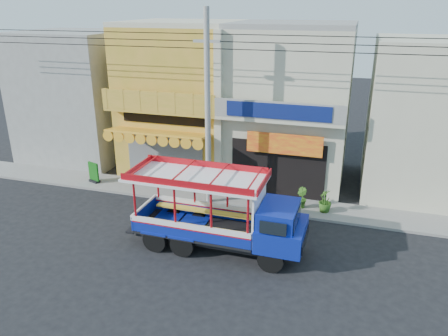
% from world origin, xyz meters
% --- Properties ---
extents(ground, '(90.00, 90.00, 0.00)m').
position_xyz_m(ground, '(0.00, 0.00, 0.00)').
color(ground, black).
rests_on(ground, ground).
extents(sidewalk, '(30.00, 2.00, 0.12)m').
position_xyz_m(sidewalk, '(0.00, 4.00, 0.06)').
color(sidewalk, slate).
rests_on(sidewalk, ground).
extents(shophouse_left, '(6.00, 7.50, 8.24)m').
position_xyz_m(shophouse_left, '(-4.00, 7.96, 4.11)').
color(shophouse_left, '#B19727').
rests_on(shophouse_left, ground).
extents(shophouse_right, '(6.00, 6.75, 8.24)m').
position_xyz_m(shophouse_right, '(2.00, 7.96, 4.11)').
color(shophouse_right, '#BFBB9D').
rests_on(shophouse_right, ground).
extents(party_pilaster, '(0.35, 0.30, 8.00)m').
position_xyz_m(party_pilaster, '(-1.00, 4.85, 4.00)').
color(party_pilaster, '#BFBB9D').
rests_on(party_pilaster, ground).
extents(filler_building_left, '(6.00, 6.00, 7.60)m').
position_xyz_m(filler_building_left, '(-11.00, 8.00, 3.80)').
color(filler_building_left, gray).
rests_on(filler_building_left, ground).
extents(filler_building_right, '(6.00, 6.00, 7.60)m').
position_xyz_m(filler_building_right, '(9.00, 8.00, 3.80)').
color(filler_building_right, '#BFBB9D').
rests_on(filler_building_right, ground).
extents(utility_pole, '(28.00, 0.26, 9.00)m').
position_xyz_m(utility_pole, '(-0.85, 3.30, 5.03)').
color(utility_pole, gray).
rests_on(utility_pole, ground).
extents(songthaew_truck, '(6.90, 2.40, 3.21)m').
position_xyz_m(songthaew_truck, '(1.17, -0.52, 1.55)').
color(songthaew_truck, black).
rests_on(songthaew_truck, ground).
extents(green_sign, '(0.70, 0.50, 1.09)m').
position_xyz_m(green_sign, '(-7.67, 3.81, 0.58)').
color(green_sign, black).
rests_on(green_sign, sidewalk).
extents(potted_plant_a, '(1.09, 1.10, 0.93)m').
position_xyz_m(potted_plant_a, '(0.82, 4.51, 0.58)').
color(potted_plant_a, '#2C5718').
rests_on(potted_plant_a, sidewalk).
extents(potted_plant_b, '(0.65, 0.67, 0.96)m').
position_xyz_m(potted_plant_b, '(3.35, 3.96, 0.60)').
color(potted_plant_b, '#2C5718').
rests_on(potted_plant_b, sidewalk).
extents(potted_plant_c, '(0.68, 0.68, 1.09)m').
position_xyz_m(potted_plant_c, '(4.44, 3.82, 0.66)').
color(potted_plant_c, '#2C5718').
rests_on(potted_plant_c, sidewalk).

